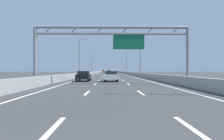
% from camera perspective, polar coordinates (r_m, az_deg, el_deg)
% --- Properties ---
extents(ground_plane, '(260.00, 260.00, 0.00)m').
position_cam_1_polar(ground_plane, '(101.86, -0.74, -0.93)').
color(ground_plane, '#38383A').
extents(lane_dash_left_0, '(0.16, 3.00, 0.01)m').
position_cam_1_polar(lane_dash_left_0, '(5.74, -16.00, -15.34)').
color(lane_dash_left_0, white).
rests_on(lane_dash_left_0, ground_plane).
extents(lane_dash_left_1, '(0.16, 3.00, 0.01)m').
position_cam_1_polar(lane_dash_left_1, '(14.50, -6.67, -6.06)').
color(lane_dash_left_1, white).
rests_on(lane_dash_left_1, ground_plane).
extents(lane_dash_left_2, '(0.16, 3.00, 0.01)m').
position_cam_1_polar(lane_dash_left_2, '(23.44, -4.47, -3.77)').
color(lane_dash_left_2, white).
rests_on(lane_dash_left_2, ground_plane).
extents(lane_dash_left_3, '(0.16, 3.00, 0.01)m').
position_cam_1_polar(lane_dash_left_3, '(32.42, -3.49, -2.75)').
color(lane_dash_left_3, white).
rests_on(lane_dash_left_3, ground_plane).
extents(lane_dash_left_4, '(0.16, 3.00, 0.01)m').
position_cam_1_polar(lane_dash_left_4, '(41.40, -2.93, -2.17)').
color(lane_dash_left_4, white).
rests_on(lane_dash_left_4, ground_plane).
extents(lane_dash_left_5, '(0.16, 3.00, 0.01)m').
position_cam_1_polar(lane_dash_left_5, '(50.39, -2.58, -1.79)').
color(lane_dash_left_5, white).
rests_on(lane_dash_left_5, ground_plane).
extents(lane_dash_left_6, '(0.16, 3.00, 0.01)m').
position_cam_1_polar(lane_dash_left_6, '(59.39, -2.33, -1.53)').
color(lane_dash_left_6, white).
rests_on(lane_dash_left_6, ground_plane).
extents(lane_dash_left_7, '(0.16, 3.00, 0.01)m').
position_cam_1_polar(lane_dash_left_7, '(68.38, -2.15, -1.34)').
color(lane_dash_left_7, white).
rests_on(lane_dash_left_7, ground_plane).
extents(lane_dash_left_8, '(0.16, 3.00, 0.01)m').
position_cam_1_polar(lane_dash_left_8, '(77.38, -2.01, -1.19)').
color(lane_dash_left_8, white).
rests_on(lane_dash_left_8, ground_plane).
extents(lane_dash_left_9, '(0.16, 3.00, 0.01)m').
position_cam_1_polar(lane_dash_left_9, '(86.38, -1.90, -1.08)').
color(lane_dash_left_9, white).
rests_on(lane_dash_left_9, ground_plane).
extents(lane_dash_left_10, '(0.16, 3.00, 0.01)m').
position_cam_1_polar(lane_dash_left_10, '(95.37, -1.81, -0.98)').
color(lane_dash_left_10, white).
rests_on(lane_dash_left_10, ground_plane).
extents(lane_dash_left_11, '(0.16, 3.00, 0.01)m').
position_cam_1_polar(lane_dash_left_11, '(104.37, -1.73, -0.90)').
color(lane_dash_left_11, white).
rests_on(lane_dash_left_11, ground_plane).
extents(lane_dash_left_12, '(0.16, 3.00, 0.01)m').
position_cam_1_polar(lane_dash_left_12, '(113.37, -1.67, -0.84)').
color(lane_dash_left_12, white).
rests_on(lane_dash_left_12, ground_plane).
extents(lane_dash_left_13, '(0.16, 3.00, 0.01)m').
position_cam_1_polar(lane_dash_left_13, '(122.37, -1.62, -0.78)').
color(lane_dash_left_13, white).
rests_on(lane_dash_left_13, ground_plane).
extents(lane_dash_left_14, '(0.16, 3.00, 0.01)m').
position_cam_1_polar(lane_dash_left_14, '(131.37, -1.57, -0.73)').
color(lane_dash_left_14, white).
rests_on(lane_dash_left_14, ground_plane).
extents(lane_dash_left_15, '(0.16, 3.00, 0.01)m').
position_cam_1_polar(lane_dash_left_15, '(140.37, -1.53, -0.69)').
color(lane_dash_left_15, white).
rests_on(lane_dash_left_15, ground_plane).
extents(lane_dash_left_16, '(0.16, 3.00, 0.01)m').
position_cam_1_polar(lane_dash_left_16, '(149.37, -1.49, -0.65)').
color(lane_dash_left_16, white).
rests_on(lane_dash_left_16, ground_plane).
extents(lane_dash_left_17, '(0.16, 3.00, 0.01)m').
position_cam_1_polar(lane_dash_left_17, '(158.37, -1.46, -0.62)').
color(lane_dash_left_17, white).
rests_on(lane_dash_left_17, ground_plane).
extents(lane_dash_right_0, '(0.16, 3.00, 0.01)m').
position_cam_1_polar(lane_dash_right_0, '(5.97, 21.05, -14.76)').
color(lane_dash_right_0, white).
rests_on(lane_dash_right_0, ground_plane).
extents(lane_dash_right_1, '(0.16, 3.00, 0.01)m').
position_cam_1_polar(lane_dash_right_1, '(14.59, 7.62, -6.02)').
color(lane_dash_right_1, white).
rests_on(lane_dash_right_1, ground_plane).
extents(lane_dash_right_2, '(0.16, 3.00, 0.01)m').
position_cam_1_polar(lane_dash_right_2, '(23.50, 4.35, -3.76)').
color(lane_dash_right_2, white).
rests_on(lane_dash_right_2, ground_plane).
extents(lane_dash_right_3, '(0.16, 3.00, 0.01)m').
position_cam_1_polar(lane_dash_right_3, '(32.46, 2.88, -2.74)').
color(lane_dash_right_3, white).
rests_on(lane_dash_right_3, ground_plane).
extents(lane_dash_right_4, '(0.16, 3.00, 0.01)m').
position_cam_1_polar(lane_dash_right_4, '(41.44, 2.05, -2.16)').
color(lane_dash_right_4, white).
rests_on(lane_dash_right_4, ground_plane).
extents(lane_dash_right_5, '(0.16, 3.00, 0.01)m').
position_cam_1_polar(lane_dash_right_5, '(50.42, 1.52, -1.79)').
color(lane_dash_right_5, white).
rests_on(lane_dash_right_5, ground_plane).
extents(lane_dash_right_6, '(0.16, 3.00, 0.01)m').
position_cam_1_polar(lane_dash_right_6, '(59.41, 1.14, -1.53)').
color(lane_dash_right_6, white).
rests_on(lane_dash_right_6, ground_plane).
extents(lane_dash_right_7, '(0.16, 3.00, 0.01)m').
position_cam_1_polar(lane_dash_right_7, '(68.40, 0.87, -1.34)').
color(lane_dash_right_7, white).
rests_on(lane_dash_right_7, ground_plane).
extents(lane_dash_right_8, '(0.16, 3.00, 0.01)m').
position_cam_1_polar(lane_dash_right_8, '(77.40, 0.66, -1.19)').
color(lane_dash_right_8, white).
rests_on(lane_dash_right_8, ground_plane).
extents(lane_dash_right_9, '(0.16, 3.00, 0.01)m').
position_cam_1_polar(lane_dash_right_9, '(86.39, 0.49, -1.08)').
color(lane_dash_right_9, white).
rests_on(lane_dash_right_9, ground_plane).
extents(lane_dash_right_10, '(0.16, 3.00, 0.01)m').
position_cam_1_polar(lane_dash_right_10, '(95.39, 0.36, -0.98)').
color(lane_dash_right_10, white).
rests_on(lane_dash_right_10, ground_plane).
extents(lane_dash_right_11, '(0.16, 3.00, 0.01)m').
position_cam_1_polar(lane_dash_right_11, '(104.38, 0.24, -0.90)').
color(lane_dash_right_11, white).
rests_on(lane_dash_right_11, ground_plane).
extents(lane_dash_right_12, '(0.16, 3.00, 0.01)m').
position_cam_1_polar(lane_dash_right_12, '(113.38, 0.15, -0.84)').
color(lane_dash_right_12, white).
rests_on(lane_dash_right_12, ground_plane).
extents(lane_dash_right_13, '(0.16, 3.00, 0.01)m').
position_cam_1_polar(lane_dash_right_13, '(122.38, 0.07, -0.78)').
color(lane_dash_right_13, white).
rests_on(lane_dash_right_13, ground_plane).
extents(lane_dash_right_14, '(0.16, 3.00, 0.01)m').
position_cam_1_polar(lane_dash_right_14, '(131.38, 0.00, -0.73)').
color(lane_dash_right_14, white).
rests_on(lane_dash_right_14, ground_plane).
extents(lane_dash_right_15, '(0.16, 3.00, 0.01)m').
position_cam_1_polar(lane_dash_right_15, '(140.38, -0.06, -0.69)').
color(lane_dash_right_15, white).
rests_on(lane_dash_right_15, ground_plane).
extents(lane_dash_right_16, '(0.16, 3.00, 0.01)m').
position_cam_1_polar(lane_dash_right_16, '(149.37, -0.11, -0.65)').
color(lane_dash_right_16, white).
rests_on(lane_dash_right_16, ground_plane).
extents(lane_dash_right_17, '(0.16, 3.00, 0.01)m').
position_cam_1_polar(lane_dash_right_17, '(158.37, -0.16, -0.62)').
color(lane_dash_right_17, white).
rests_on(lane_dash_right_17, ground_plane).
extents(edge_line_left, '(0.16, 176.00, 0.01)m').
position_cam_1_polar(edge_line_left, '(90.00, -4.06, -1.03)').
color(edge_line_left, white).
rests_on(edge_line_left, ground_plane).
extents(edge_line_right, '(0.16, 176.00, 0.01)m').
position_cam_1_polar(edge_line_right, '(90.04, 2.63, -1.03)').
color(edge_line_right, white).
rests_on(edge_line_right, ground_plane).
extents(barrier_left, '(0.45, 220.00, 0.95)m').
position_cam_1_polar(barrier_left, '(112.05, -4.29, -0.61)').
color(barrier_left, '#9E9E99').
rests_on(barrier_left, ground_plane).
extents(barrier_right, '(0.45, 220.00, 0.95)m').
position_cam_1_polar(barrier_right, '(112.09, 2.77, -0.61)').
color(barrier_right, '#9E9E99').
rests_on(barrier_right, ground_plane).
extents(sign_gantry, '(16.94, 0.36, 6.36)m').
position_cam_1_polar(sign_gantry, '(23.47, 0.53, 8.13)').
color(sign_gantry, gray).
rests_on(sign_gantry, ground_plane).
extents(streetlamp_left_mid, '(2.58, 0.28, 9.50)m').
position_cam_1_polar(streetlamp_left_mid, '(54.65, -8.43, 4.00)').
color(streetlamp_left_mid, slate).
rests_on(streetlamp_left_mid, ground_plane).
extents(streetlamp_right_mid, '(2.58, 0.28, 9.50)m').
position_cam_1_polar(streetlamp_right_mid, '(54.75, 7.30, 3.99)').
color(streetlamp_right_mid, slate).
rests_on(streetlamp_right_mid, ground_plane).
extents(streetlamp_left_far, '(2.58, 0.28, 9.50)m').
position_cam_1_polar(streetlamp_left_far, '(95.87, -5.19, 2.25)').
color(streetlamp_left_far, slate).
rests_on(streetlamp_left_far, ground_plane).
extents(streetlamp_right_far, '(2.58, 0.28, 9.50)m').
position_cam_1_polar(streetlamp_right_far, '(95.93, 3.74, 2.25)').
color(streetlamp_right_far, slate).
rests_on(streetlamp_right_far, ground_plane).
extents(green_car, '(1.78, 4.25, 1.46)m').
position_cam_1_polar(green_car, '(104.03, -0.76, -0.50)').
color(green_car, '#1E7A38').
rests_on(green_car, ground_plane).
extents(orange_car, '(1.72, 4.64, 1.46)m').
position_cam_1_polar(orange_car, '(138.06, -2.34, -0.39)').
color(orange_car, orange).
rests_on(orange_car, ground_plane).
extents(black_car, '(1.74, 4.20, 1.41)m').
position_cam_1_polar(black_car, '(30.01, -7.54, -1.58)').
color(black_car, black).
rests_on(black_car, ground_plane).
extents(white_car, '(1.82, 4.20, 1.41)m').
position_cam_1_polar(white_car, '(29.11, -0.26, -1.61)').
color(white_car, silver).
rests_on(white_car, ground_plane).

